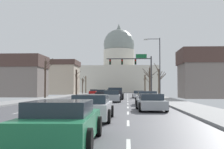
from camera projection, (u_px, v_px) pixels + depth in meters
The scene contains 27 objects.
ground at pixel (101, 100), 37.09m from camera, with size 20.00×180.00×0.20m.
signal_gantry at pixel (135, 66), 49.90m from camera, with size 7.91×0.41×7.39m.
street_lamp_right at pixel (158, 63), 41.69m from camera, with size 2.40×0.24×8.80m.
capitol_building at pixel (119, 70), 115.64m from camera, with size 30.76×20.59×27.91m.
sedan_near_00 at pixel (139, 94), 46.21m from camera, with size 2.13×4.64×1.18m.
pickup_truck_near_01 at pixel (115, 94), 39.95m from camera, with size 2.38×5.33×1.65m.
sedan_near_02 at pixel (112, 97), 32.62m from camera, with size 2.14×4.34×1.32m.
sedan_near_03 at pixel (147, 98), 26.81m from camera, with size 2.14×4.72×1.29m.
sedan_near_04 at pixel (151, 103), 20.14m from camera, with size 2.08×4.55×1.17m.
sedan_near_05 at pixel (92, 108), 14.06m from camera, with size 1.96×4.49×1.26m.
sedan_near_06 at pixel (62, 123), 8.03m from camera, with size 2.06×4.42×1.22m.
sedan_oncoming_00 at pixel (101, 93), 58.34m from camera, with size 2.21×4.60×1.27m.
sedan_oncoming_01 at pixel (106, 93), 66.47m from camera, with size 1.98×4.70×1.12m.
sedan_oncoming_02 at pixel (94, 92), 74.86m from camera, with size 2.10×4.57×1.27m.
sedan_oncoming_03 at pixel (110, 91), 88.58m from camera, with size 2.05×4.28×1.23m.
flank_building_00 at pixel (51, 77), 73.24m from camera, with size 14.03×9.09×8.59m.
flank_building_01 at pixel (21, 76), 51.82m from camera, with size 8.55×7.12×7.47m.
flank_building_02 at pixel (223, 73), 44.57m from camera, with size 13.57×6.93×7.65m.
bare_tree_00 at pixel (159, 82), 44.22m from camera, with size 1.88×2.07×5.36m.
bare_tree_01 at pixel (46, 77), 42.57m from camera, with size 1.89×2.05×6.04m.
bare_tree_02 at pixel (150, 81), 55.74m from camera, with size 2.85×2.03×5.66m.
bare_tree_03 at pixel (76, 82), 64.64m from camera, with size 1.37×2.26×5.63m.
bare_tree_04 at pixel (150, 83), 62.42m from camera, with size 1.82×1.02×5.29m.
bare_tree_05 at pixel (82, 85), 76.66m from camera, with size 1.74×1.88×4.62m.
bare_tree_06 at pixel (145, 84), 79.91m from camera, with size 1.27×1.58×5.92m.
bare_tree_07 at pixel (86, 84), 83.83m from camera, with size 1.39×1.81×4.98m.
pedestrian_00 at pixel (159, 91), 45.67m from camera, with size 0.35×0.34×1.64m.
Camera 1 is at (3.48, -37.07, 1.56)m, focal length 45.86 mm.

